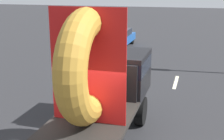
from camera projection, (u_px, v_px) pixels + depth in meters
The scene contains 4 objects.
flatbed_truck at pixel (104, 79), 8.56m from camera, with size 2.02×4.94×3.98m.
distant_sedan at pixel (119, 37), 22.71m from camera, with size 1.73×4.03×1.31m.
lane_dash_left_far at pixel (108, 79), 14.79m from camera, with size 2.51×0.16×0.01m, color beige.
lane_dash_right_far at pixel (176, 82), 14.39m from camera, with size 2.08×0.16×0.01m, color beige.
Camera 1 is at (2.68, -6.92, 4.43)m, focal length 48.39 mm.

